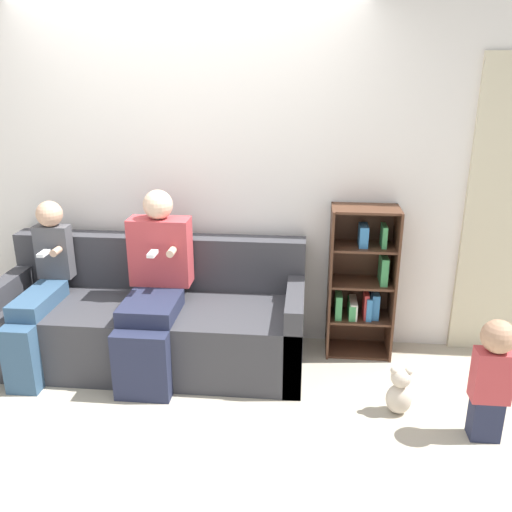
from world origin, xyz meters
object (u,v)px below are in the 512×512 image
Objects in this scene: teddy_bear at (399,391)px; couch at (153,321)px; child_seated at (40,288)px; adult_seated at (154,283)px; toddler_standing at (492,375)px; bookshelf at (362,282)px.

couch is at bearing 163.20° from teddy_bear.
couch is 0.81m from child_seated.
adult_seated is at bearing -61.18° from couch.
couch is 1.74× the size of adult_seated.
child_seated is at bearing -168.31° from couch.
child_seated is 3.56× the size of teddy_bear.
couch is 2.28m from toddler_standing.
bookshelf is (-0.65, 0.99, 0.13)m from toddler_standing.
couch is 2.92× the size of toddler_standing.
teddy_bear is at bearing -16.80° from couch.
adult_seated is 1.12× the size of bookshelf.
couch reaches higher than teddy_bear.
bookshelf is at bearing 103.45° from teddy_bear.
teddy_bear is (-0.46, 0.19, -0.27)m from toddler_standing.
adult_seated is 1.76m from teddy_bear.
toddler_standing is at bearing -56.67° from bookshelf.
adult_seated reaches higher than bookshelf.
couch is at bearing 161.89° from toddler_standing.
adult_seated is 1.09× the size of child_seated.
toddler_standing is at bearing -22.77° from teddy_bear.
bookshelf reaches higher than teddy_bear.
child_seated reaches higher than bookshelf.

